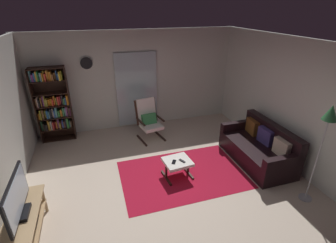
% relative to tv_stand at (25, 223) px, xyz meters
% --- Properties ---
extents(ground_plane, '(7.02, 7.02, 0.00)m').
position_rel_tv_stand_xyz_m(ground_plane, '(2.30, 0.52, -0.34)').
color(ground_plane, beige).
extents(wall_back, '(5.60, 0.06, 2.60)m').
position_rel_tv_stand_xyz_m(wall_back, '(2.30, 3.42, 0.96)').
color(wall_back, silver).
rests_on(wall_back, ground).
extents(wall_right, '(0.06, 6.00, 2.60)m').
position_rel_tv_stand_xyz_m(wall_right, '(5.00, 0.52, 0.96)').
color(wall_right, silver).
rests_on(wall_right, ground).
extents(glass_door_panel, '(1.10, 0.01, 2.00)m').
position_rel_tv_stand_xyz_m(glass_door_panel, '(2.28, 3.36, 0.71)').
color(glass_door_panel, silver).
extents(area_rug, '(2.47, 1.65, 0.01)m').
position_rel_tv_stand_xyz_m(area_rug, '(2.68, 0.81, -0.34)').
color(area_rug, '#A31228').
rests_on(area_rug, ground).
extents(tv_stand, '(0.42, 1.22, 0.52)m').
position_rel_tv_stand_xyz_m(tv_stand, '(0.00, 0.00, 0.00)').
color(tv_stand, tan).
rests_on(tv_stand, ground).
extents(television, '(0.20, 0.97, 0.58)m').
position_rel_tv_stand_xyz_m(television, '(0.00, -0.01, 0.46)').
color(television, black).
rests_on(television, tv_stand).
extents(bookshelf_near_tv, '(0.80, 0.30, 1.85)m').
position_rel_tv_stand_xyz_m(bookshelf_near_tv, '(0.17, 3.17, 0.60)').
color(bookshelf_near_tv, black).
rests_on(bookshelf_near_tv, ground).
extents(leather_sofa, '(0.86, 1.73, 0.85)m').
position_rel_tv_stand_xyz_m(leather_sofa, '(4.45, 0.79, -0.03)').
color(leather_sofa, black).
rests_on(leather_sofa, ground).
extents(lounge_armchair, '(0.68, 0.75, 1.02)m').
position_rel_tv_stand_xyz_m(lounge_armchair, '(2.40, 2.55, 0.20)').
color(lounge_armchair, black).
rests_on(lounge_armchair, ground).
extents(ottoman, '(0.56, 0.53, 0.37)m').
position_rel_tv_stand_xyz_m(ottoman, '(2.56, 0.79, -0.04)').
color(ottoman, white).
rests_on(ottoman, ground).
extents(tv_remote, '(0.10, 0.15, 0.02)m').
position_rel_tv_stand_xyz_m(tv_remote, '(2.64, 0.74, 0.04)').
color(tv_remote, black).
rests_on(tv_remote, ottoman).
extents(cell_phone, '(0.13, 0.16, 0.01)m').
position_rel_tv_stand_xyz_m(cell_phone, '(2.47, 0.76, 0.03)').
color(cell_phone, black).
rests_on(cell_phone, ottoman).
extents(floor_lamp_by_sofa, '(0.22, 0.22, 1.79)m').
position_rel_tv_stand_xyz_m(floor_lamp_by_sofa, '(4.54, -0.49, 1.16)').
color(floor_lamp_by_sofa, '#A5A5AD').
rests_on(floor_lamp_by_sofa, ground).
extents(wall_clock, '(0.29, 0.03, 0.29)m').
position_rel_tv_stand_xyz_m(wall_clock, '(1.07, 3.35, 1.51)').
color(wall_clock, silver).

